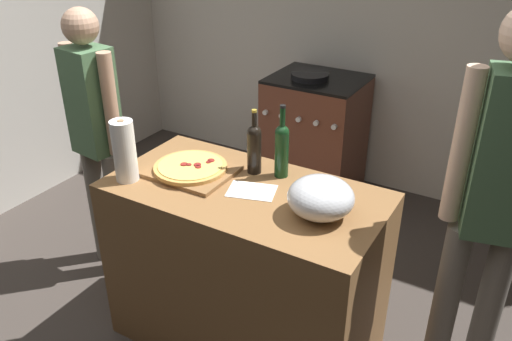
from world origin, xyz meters
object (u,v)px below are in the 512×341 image
at_px(mixing_bowl, 321,198).
at_px(person_in_stripes, 96,130).
at_px(paper_towel_roll, 124,151).
at_px(wine_bottle_dark, 254,147).
at_px(person_in_red, 493,199).
at_px(stove, 315,136).
at_px(wine_bottle_amber, 282,148).
at_px(pizza, 191,167).

distance_m(mixing_bowl, person_in_stripes, 1.43).
height_order(paper_towel_roll, person_in_stripes, person_in_stripes).
xyz_separation_m(wine_bottle_dark, person_in_red, (1.03, 0.06, -0.00)).
bearing_deg(paper_towel_roll, person_in_stripes, 148.75).
bearing_deg(wine_bottle_dark, stove, 102.51).
relative_size(mixing_bowl, wine_bottle_dark, 0.87).
distance_m(mixing_bowl, person_in_red, 0.66).
xyz_separation_m(mixing_bowl, wine_bottle_dark, (-0.43, 0.19, 0.05)).
xyz_separation_m(mixing_bowl, wine_bottle_amber, (-0.30, 0.23, 0.06)).
height_order(paper_towel_roll, person_in_red, person_in_red).
distance_m(pizza, stove, 1.65).
bearing_deg(wine_bottle_dark, mixing_bowl, -24.52).
distance_m(wine_bottle_amber, wine_bottle_dark, 0.13).
distance_m(paper_towel_roll, wine_bottle_amber, 0.71).
distance_m(stove, person_in_stripes, 1.67).
relative_size(pizza, stove, 0.36).
height_order(wine_bottle_dark, person_in_red, person_in_red).
bearing_deg(pizza, paper_towel_roll, -136.60).
height_order(mixing_bowl, person_in_stripes, person_in_stripes).
relative_size(pizza, wine_bottle_amber, 0.99).
bearing_deg(person_in_stripes, mixing_bowl, -6.24).
distance_m(wine_bottle_amber, person_in_red, 0.91).
relative_size(pizza, paper_towel_roll, 1.18).
height_order(wine_bottle_dark, person_in_stripes, person_in_stripes).
relative_size(person_in_stripes, person_in_red, 0.89).
relative_size(paper_towel_roll, person_in_stripes, 0.19).
height_order(wine_bottle_amber, person_in_red, person_in_red).
bearing_deg(mixing_bowl, wine_bottle_amber, 142.89).
xyz_separation_m(paper_towel_roll, person_in_stripes, (-0.53, 0.32, -0.13)).
relative_size(mixing_bowl, wine_bottle_amber, 0.78).
bearing_deg(mixing_bowl, person_in_stripes, 173.76).
relative_size(mixing_bowl, person_in_stripes, 0.17).
bearing_deg(mixing_bowl, person_in_red, 22.97).
xyz_separation_m(mixing_bowl, stove, (-0.74, 1.62, -0.51)).
bearing_deg(pizza, person_in_red, 9.72).
bearing_deg(wine_bottle_amber, person_in_red, 1.88).
xyz_separation_m(paper_towel_roll, wine_bottle_amber, (0.60, 0.39, -0.00)).
bearing_deg(stove, wine_bottle_dark, -77.49).
xyz_separation_m(mixing_bowl, paper_towel_roll, (-0.90, -0.17, 0.06)).
bearing_deg(wine_bottle_dark, person_in_red, 3.42).
height_order(pizza, mixing_bowl, mixing_bowl).
height_order(mixing_bowl, wine_bottle_dark, wine_bottle_dark).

